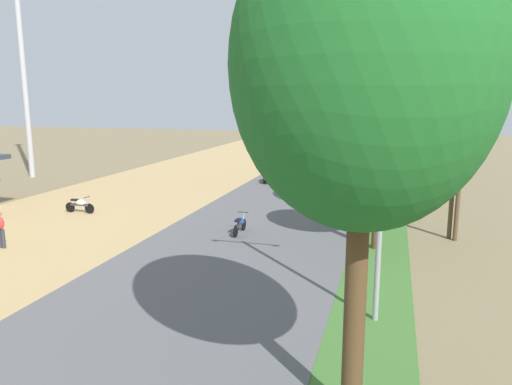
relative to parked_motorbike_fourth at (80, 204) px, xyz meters
name	(u,v)px	position (x,y,z in m)	size (l,w,h in m)	color
parked_motorbike_fourth	(80,204)	(0.00, 0.00, 0.00)	(1.80, 0.54, 0.94)	black
pedestrian_on_shoulder	(1,227)	(0.78, -6.51, 0.41)	(0.36, 0.25, 1.62)	#33333D
median_tree_nearest	(365,67)	(16.04, -13.84, 6.30)	(4.74, 4.74, 9.76)	#4C351E
median_tree_second	(381,130)	(16.05, -2.19, 4.52)	(3.54, 3.54, 6.76)	#4C351E
median_tree_third	(388,101)	(16.22, 3.11, 5.63)	(4.38, 4.38, 8.42)	#4C351E
median_tree_fourth	(390,95)	(16.18, 10.63, 5.99)	(3.80, 3.80, 8.71)	#4C351E
median_tree_fifth	(390,109)	(16.19, 15.89, 4.98)	(3.61, 3.61, 7.45)	#4C351E
median_tree_sixth	(392,100)	(16.29, 22.17, 5.60)	(4.18, 4.18, 8.64)	#4C351E
streetlamp_near	(383,161)	(16.34, -9.19, 4.10)	(3.16, 0.20, 7.99)	gray
streetlamp_mid	(392,116)	(16.34, 24.96, 4.13)	(3.16, 0.20, 8.05)	gray
utility_pole_near	(458,125)	(19.26, 0.48, 4.63)	(1.80, 0.20, 9.98)	brown
utility_pole_far	(463,134)	(19.48, 0.16, 4.26)	(1.80, 0.20, 9.24)	brown
car_hatchback_red	(273,174)	(7.97, 12.41, 0.19)	(1.04, 2.00, 1.23)	red
car_sedan_charcoal	(303,162)	(8.88, 20.08, 0.19)	(1.10, 2.26, 1.19)	#282D33
motorbike_ahead_second	(240,223)	(9.85, -1.64, 0.02)	(0.54, 1.80, 0.94)	black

